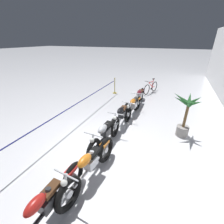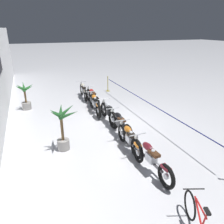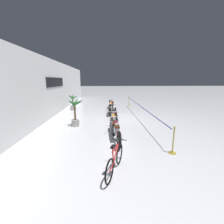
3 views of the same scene
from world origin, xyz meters
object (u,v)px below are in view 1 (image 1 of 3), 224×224
Objects in this scene: motorcycle_red_5 at (46,207)px; motorcycle_silver_3 at (105,135)px; motorcycle_orange_1 at (134,106)px; motorcycle_black_2 at (121,116)px; motorcycle_maroon_0 at (139,97)px; stanchion_far_left at (83,103)px; bicycle at (151,87)px; potted_palm_left_of_row at (185,115)px; motorcycle_orange_4 at (90,166)px.

motorcycle_silver_3 is at bearing -179.79° from motorcycle_red_5.
motorcycle_orange_1 is at bearing 177.68° from motorcycle_red_5.
motorcycle_black_2 reaches higher than motorcycle_red_5.
motorcycle_maroon_0 is 3.23m from stanchion_far_left.
stanchion_far_left is at bearing -24.61° from bicycle.
motorcycle_silver_3 reaches higher than bicycle.
bicycle is at bearing -156.62° from potted_palm_left_of_row.
stanchion_far_left reaches higher than motorcycle_orange_4.
motorcycle_silver_3 is at bearing -2.57° from motorcycle_black_2.
bicycle is (-9.05, 0.39, -0.10)m from motorcycle_red_5.
motorcycle_orange_4 reaches higher than motorcycle_orange_1.
motorcycle_black_2 is 1.01× the size of motorcycle_silver_3.
motorcycle_orange_1 is 5.34m from motorcycle_red_5.
motorcycle_red_5 is at bearing 23.96° from stanchion_far_left.
bicycle reaches higher than motorcycle_orange_1.
motorcycle_orange_1 is 2.70m from motorcycle_silver_3.
stanchion_far_left is (-2.95, -2.09, 0.26)m from motorcycle_orange_4.
motorcycle_black_2 reaches higher than motorcycle_maroon_0.
motorcycle_red_5 is 1.42× the size of potted_palm_left_of_row.
motorcycle_maroon_0 is 0.23× the size of stanchion_far_left.
motorcycle_black_2 is at bearing -3.80° from bicycle.
stanchion_far_left is (-0.09, -1.91, 0.25)m from motorcycle_black_2.
motorcycle_maroon_0 is 3.24m from potted_palm_left_of_row.
motorcycle_black_2 is (2.60, -0.11, 0.02)m from motorcycle_maroon_0.
stanchion_far_left is (-1.53, -1.84, 0.27)m from motorcycle_silver_3.
motorcycle_orange_4 is (5.46, 0.08, 0.01)m from motorcycle_maroon_0.
motorcycle_orange_4 is at bearing 10.05° from motorcycle_silver_3.
motorcycle_black_2 is 2.40m from potted_palm_left_of_row.
motorcycle_silver_3 is 0.22× the size of stanchion_far_left.
motorcycle_orange_1 is at bearing 172.69° from motorcycle_black_2.
motorcycle_red_5 is (2.64, 0.01, 0.01)m from motorcycle_silver_3.
potted_palm_left_of_row is (-3.15, 2.17, 0.39)m from motorcycle_orange_4.
motorcycle_maroon_0 is 1.02× the size of motorcycle_black_2.
motorcycle_silver_3 is at bearing -4.79° from motorcycle_orange_1.
motorcycle_orange_1 is 3.72m from bicycle.
motorcycle_red_5 is (6.68, -0.16, 0.01)m from motorcycle_maroon_0.
motorcycle_orange_4 is at bearing -34.47° from potted_palm_left_of_row.
potted_palm_left_of_row reaches higher than motorcycle_orange_4.
motorcycle_black_2 is 0.22× the size of stanchion_far_left.
potted_palm_left_of_row is (-4.37, 2.41, 0.40)m from motorcycle_red_5.
motorcycle_silver_3 is at bearing 50.29° from stanchion_far_left.
motorcycle_maroon_0 is at bearing 141.29° from stanchion_far_left.
motorcycle_red_5 is at bearing -11.23° from motorcycle_orange_4.
motorcycle_maroon_0 is 2.38m from bicycle.
motorcycle_orange_1 is at bearing -179.64° from motorcycle_orange_4.
bicycle is at bearing 178.95° from motorcycle_orange_4.
motorcycle_orange_1 is 0.21× the size of stanchion_far_left.
motorcycle_red_5 is at bearing -2.44° from bicycle.
motorcycle_maroon_0 is 1.46× the size of bicycle.
stanchion_far_left is at bearing -87.22° from potted_palm_left_of_row.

